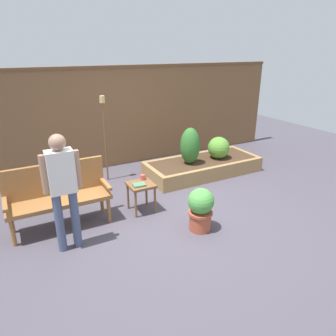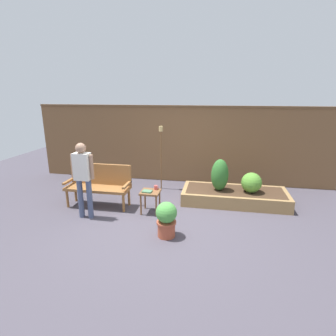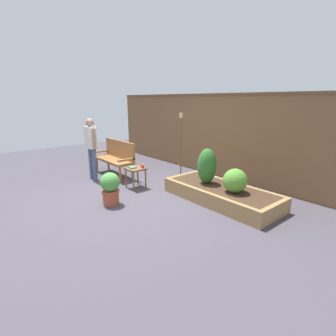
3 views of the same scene
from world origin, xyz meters
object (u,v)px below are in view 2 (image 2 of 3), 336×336
(book_on_table, at_px, (147,191))
(person_by_bench, at_px, (83,174))
(side_table, at_px, (150,195))
(shrub_near_bench, at_px, (220,175))
(potted_boxwood, at_px, (166,218))
(shrub_far_corner, at_px, (251,183))
(tiki_torch, at_px, (161,147))
(garden_bench, at_px, (99,182))
(cup_on_table, at_px, (156,188))

(book_on_table, bearing_deg, person_by_bench, -155.80)
(side_table, distance_m, shrub_near_bench, 1.68)
(potted_boxwood, xyz_separation_m, shrub_far_corner, (1.62, 1.76, 0.18))
(shrub_near_bench, bearing_deg, person_by_bench, -153.79)
(book_on_table, xyz_separation_m, shrub_far_corner, (2.20, 0.89, 0.03))
(book_on_table, height_order, shrub_far_corner, shrub_far_corner)
(tiki_torch, relative_size, person_by_bench, 1.07)
(garden_bench, bearing_deg, cup_on_table, -2.55)
(garden_bench, height_order, potted_boxwood, garden_bench)
(garden_bench, xyz_separation_m, person_by_bench, (-0.01, -0.67, 0.39))
(book_on_table, relative_size, potted_boxwood, 0.30)
(cup_on_table, height_order, book_on_table, cup_on_table)
(garden_bench, distance_m, book_on_table, 1.21)
(shrub_far_corner, bearing_deg, potted_boxwood, -132.74)
(garden_bench, height_order, shrub_near_bench, shrub_near_bench)
(cup_on_table, height_order, tiki_torch, tiki_torch)
(person_by_bench, bearing_deg, shrub_near_bench, 26.21)
(potted_boxwood, distance_m, shrub_near_bench, 2.00)
(garden_bench, relative_size, side_table, 3.00)
(cup_on_table, distance_m, potted_boxwood, 1.15)
(potted_boxwood, bearing_deg, book_on_table, 123.73)
(cup_on_table, height_order, shrub_far_corner, shrub_far_corner)
(shrub_far_corner, height_order, person_by_bench, person_by_bench)
(side_table, height_order, potted_boxwood, potted_boxwood)
(garden_bench, xyz_separation_m, tiki_torch, (1.15, 1.31, 0.60))
(garden_bench, distance_m, potted_boxwood, 2.09)
(cup_on_table, distance_m, person_by_bench, 1.53)
(side_table, distance_m, potted_boxwood, 1.06)
(book_on_table, relative_size, shrub_far_corner, 0.43)
(potted_boxwood, height_order, person_by_bench, person_by_bench)
(garden_bench, height_order, person_by_bench, person_by_bench)
(garden_bench, distance_m, side_table, 1.26)
(garden_bench, distance_m, shrub_near_bench, 2.75)
(garden_bench, xyz_separation_m, shrub_far_corner, (3.38, 0.65, -0.02))
(book_on_table, distance_m, shrub_near_bench, 1.74)
(cup_on_table, relative_size, tiki_torch, 0.07)
(tiki_torch, bearing_deg, book_on_table, -88.84)
(side_table, bearing_deg, shrub_near_bench, 30.14)
(cup_on_table, relative_size, person_by_bench, 0.07)
(tiki_torch, bearing_deg, garden_bench, -131.32)
(garden_bench, relative_size, book_on_table, 7.40)
(garden_bench, height_order, tiki_torch, tiki_torch)
(potted_boxwood, height_order, shrub_near_bench, shrub_near_bench)
(shrub_far_corner, bearing_deg, shrub_near_bench, 180.00)
(shrub_near_bench, relative_size, tiki_torch, 0.44)
(potted_boxwood, bearing_deg, tiki_torch, 104.13)
(tiki_torch, height_order, person_by_bench, tiki_torch)
(garden_bench, distance_m, person_by_bench, 0.78)
(tiki_torch, distance_m, person_by_bench, 2.31)
(book_on_table, bearing_deg, shrub_far_corner, 26.45)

